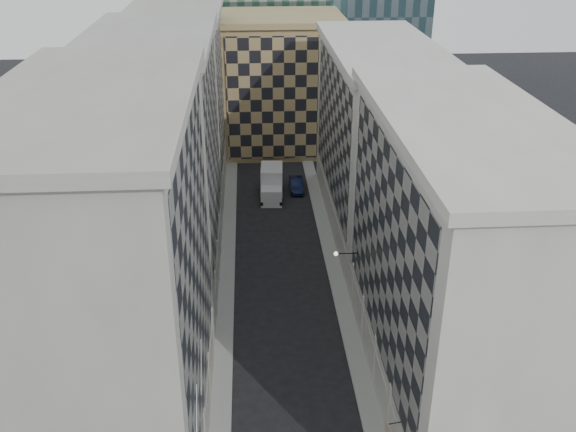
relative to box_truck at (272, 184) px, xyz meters
name	(u,v)px	position (x,y,z in m)	size (l,w,h in m)	color
sidewalk_west	(227,282)	(-5.09, -19.78, -1.46)	(1.50, 100.00, 0.15)	gray
sidewalk_east	(337,278)	(5.41, -19.78, -1.46)	(1.50, 100.00, 0.15)	gray
bldg_left_a	(116,286)	(-10.72, -38.78, 10.29)	(10.80, 22.80, 23.70)	gray
bldg_left_b	(160,161)	(-10.72, -16.78, 9.79)	(10.80, 22.80, 22.70)	gray
bldg_left_c	(181,100)	(-10.72, 5.22, 9.29)	(10.80, 22.80, 21.70)	gray
bldg_right_a	(452,263)	(11.04, -34.78, 8.79)	(10.80, 26.80, 20.70)	#B8B3A9
bldg_right_b	(378,139)	(11.06, -7.78, 8.31)	(10.80, 28.80, 19.70)	#B8B3A9
tan_block	(281,83)	(2.16, 18.12, 7.90)	(16.80, 14.80, 18.80)	#A08955
flagpoles_left	(199,390)	(-5.74, -43.78, 6.46)	(0.10, 6.33, 2.33)	gray
bracket_lamp	(338,254)	(4.54, -25.78, 4.66)	(1.98, 0.36, 0.36)	black
box_truck	(272,184)	(0.00, 0.00, 0.00)	(2.96, 6.57, 3.53)	silver
dark_car	(296,185)	(3.14, 1.56, -0.78)	(1.61, 4.62, 1.52)	black
shop_sign	(388,428)	(5.36, -43.13, 2.30)	(0.97, 0.76, 0.84)	black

